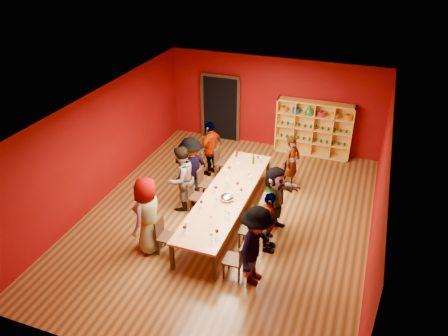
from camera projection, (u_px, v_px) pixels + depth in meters
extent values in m
cube|color=#573617|center=(227.00, 218.00, 11.22)|extent=(7.10, 9.10, 0.02)
cube|color=#6B0506|center=(274.00, 103.00, 14.16)|extent=(7.10, 0.02, 3.00)
cube|color=#6B0506|center=(130.00, 302.00, 6.79)|extent=(7.10, 0.02, 3.00)
cube|color=#6B0506|center=(102.00, 145.00, 11.51)|extent=(0.02, 9.10, 3.00)
cube|color=#6B0506|center=(380.00, 195.00, 9.44)|extent=(0.02, 9.10, 3.00)
cube|color=white|center=(227.00, 109.00, 9.73)|extent=(7.10, 9.10, 0.02)
cube|color=tan|center=(227.00, 195.00, 10.86)|extent=(1.10, 4.50, 0.06)
cube|color=black|center=(172.00, 257.00, 9.42)|extent=(0.08, 0.08, 0.69)
cube|color=black|center=(236.00, 165.00, 12.96)|extent=(0.08, 0.08, 0.69)
cube|color=black|center=(214.00, 267.00, 9.13)|extent=(0.08, 0.08, 0.69)
cube|color=black|center=(268.00, 170.00, 12.67)|extent=(0.08, 0.08, 0.69)
cube|color=black|center=(221.00, 108.00, 14.83)|extent=(1.20, 0.14, 2.20)
cube|color=black|center=(220.00, 76.00, 14.21)|extent=(1.32, 0.06, 0.10)
cube|color=black|center=(202.00, 107.00, 14.97)|extent=(0.10, 0.06, 2.20)
cube|color=black|center=(238.00, 111.00, 14.58)|extent=(0.10, 0.06, 2.20)
cube|color=gold|center=(277.00, 124.00, 14.20)|extent=(0.04, 0.40, 1.80)
cube|color=gold|center=(352.00, 134.00, 13.51)|extent=(0.04, 0.40, 1.80)
cube|color=gold|center=(316.00, 103.00, 13.42)|extent=(2.40, 0.40, 0.04)
cube|color=gold|center=(311.00, 153.00, 14.29)|extent=(2.40, 0.40, 0.04)
cube|color=gold|center=(315.00, 126.00, 14.01)|extent=(2.40, 0.02, 1.80)
cube|color=gold|center=(312.00, 141.00, 14.08)|extent=(2.36, 0.38, 0.03)
cube|color=gold|center=(314.00, 129.00, 13.86)|extent=(2.36, 0.38, 0.03)
cube|color=gold|center=(315.00, 116.00, 13.63)|extent=(2.36, 0.38, 0.03)
cube|color=gold|center=(295.00, 126.00, 14.03)|extent=(0.03, 0.38, 1.76)
cube|color=gold|center=(314.00, 129.00, 13.86)|extent=(0.03, 0.38, 1.76)
cube|color=gold|center=(333.00, 131.00, 13.68)|extent=(0.03, 0.38, 1.76)
cylinder|color=#CD640C|center=(284.00, 109.00, 13.88)|extent=(0.26, 0.26, 0.15)
sphere|color=black|center=(284.00, 106.00, 13.84)|extent=(0.05, 0.05, 0.05)
cylinder|color=navy|center=(296.00, 110.00, 13.77)|extent=(0.26, 0.26, 0.15)
sphere|color=black|center=(297.00, 108.00, 13.72)|extent=(0.05, 0.05, 0.05)
cylinder|color=#1C7129|center=(309.00, 113.00, 13.66)|extent=(0.26, 0.26, 0.08)
cone|color=#1C7129|center=(309.00, 109.00, 13.59)|extent=(0.24, 0.24, 0.22)
cylinder|color=#AC132B|center=(322.00, 114.00, 13.53)|extent=(0.26, 0.26, 0.15)
sphere|color=black|center=(322.00, 111.00, 13.48)|extent=(0.05, 0.05, 0.05)
cylinder|color=orange|center=(335.00, 115.00, 13.41)|extent=(0.26, 0.26, 0.15)
sphere|color=black|center=(335.00, 113.00, 13.36)|extent=(0.05, 0.05, 0.05)
cylinder|color=#CD640C|center=(348.00, 117.00, 13.29)|extent=(0.26, 0.26, 0.15)
sphere|color=black|center=(349.00, 114.00, 13.25)|extent=(0.05, 0.05, 0.05)
cylinder|color=black|center=(281.00, 135.00, 14.35)|extent=(0.07, 0.07, 0.10)
cylinder|color=black|center=(287.00, 136.00, 14.29)|extent=(0.07, 0.07, 0.10)
cylinder|color=black|center=(292.00, 137.00, 14.24)|extent=(0.07, 0.07, 0.10)
cylinder|color=black|center=(298.00, 138.00, 14.18)|extent=(0.07, 0.07, 0.10)
cylinder|color=black|center=(304.00, 138.00, 14.13)|extent=(0.07, 0.07, 0.10)
cylinder|color=black|center=(309.00, 139.00, 14.07)|extent=(0.07, 0.07, 0.10)
cylinder|color=black|center=(315.00, 140.00, 14.02)|extent=(0.07, 0.07, 0.10)
cylinder|color=black|center=(321.00, 141.00, 13.96)|extent=(0.07, 0.07, 0.10)
cylinder|color=black|center=(327.00, 142.00, 13.91)|extent=(0.07, 0.07, 0.10)
cylinder|color=black|center=(333.00, 143.00, 13.86)|extent=(0.07, 0.07, 0.10)
cylinder|color=black|center=(339.00, 144.00, 13.80)|extent=(0.07, 0.07, 0.10)
cylinder|color=black|center=(345.00, 144.00, 13.75)|extent=(0.07, 0.07, 0.10)
cylinder|color=black|center=(282.00, 122.00, 14.13)|extent=(0.07, 0.07, 0.10)
cylinder|color=black|center=(288.00, 123.00, 14.07)|extent=(0.07, 0.07, 0.10)
cylinder|color=black|center=(294.00, 124.00, 14.02)|extent=(0.07, 0.07, 0.10)
cylinder|color=black|center=(299.00, 125.00, 13.96)|extent=(0.07, 0.07, 0.10)
cylinder|color=black|center=(305.00, 126.00, 13.91)|extent=(0.07, 0.07, 0.10)
cylinder|color=black|center=(311.00, 126.00, 13.85)|extent=(0.07, 0.07, 0.10)
cylinder|color=black|center=(317.00, 127.00, 13.80)|extent=(0.07, 0.07, 0.10)
cylinder|color=black|center=(322.00, 128.00, 13.74)|extent=(0.07, 0.07, 0.10)
cylinder|color=black|center=(328.00, 129.00, 13.69)|extent=(0.07, 0.07, 0.10)
cylinder|color=black|center=(334.00, 130.00, 13.63)|extent=(0.07, 0.07, 0.10)
cylinder|color=black|center=(340.00, 131.00, 13.58)|extent=(0.07, 0.07, 0.10)
cylinder|color=black|center=(346.00, 131.00, 13.52)|extent=(0.07, 0.07, 0.10)
cube|color=black|center=(167.00, 237.00, 9.86)|extent=(0.42, 0.42, 0.04)
cube|color=black|center=(159.00, 227.00, 9.80)|extent=(0.04, 0.40, 0.44)
cube|color=black|center=(158.00, 248.00, 9.89)|extent=(0.04, 0.04, 0.41)
cube|color=black|center=(171.00, 251.00, 9.79)|extent=(0.04, 0.04, 0.41)
cube|color=black|center=(165.00, 239.00, 10.16)|extent=(0.04, 0.04, 0.41)
cube|color=black|center=(178.00, 242.00, 10.06)|extent=(0.04, 0.04, 0.41)
imported|color=#CB888A|center=(148.00, 215.00, 9.75)|extent=(0.56, 0.95, 1.87)
cube|color=black|center=(198.00, 197.00, 11.30)|extent=(0.42, 0.42, 0.04)
cube|color=black|center=(191.00, 188.00, 11.23)|extent=(0.04, 0.40, 0.44)
cube|color=black|center=(189.00, 206.00, 11.32)|extent=(0.04, 0.04, 0.41)
cube|color=black|center=(201.00, 209.00, 11.22)|extent=(0.04, 0.04, 0.41)
cube|color=black|center=(194.00, 199.00, 11.60)|extent=(0.04, 0.04, 0.41)
cube|color=black|center=(206.00, 202.00, 11.50)|extent=(0.04, 0.04, 0.41)
imported|color=pink|center=(181.00, 179.00, 11.20)|extent=(0.74, 0.97, 1.78)
cube|color=black|center=(207.00, 184.00, 11.83)|extent=(0.42, 0.42, 0.04)
cube|color=black|center=(200.00, 176.00, 11.77)|extent=(0.04, 0.40, 0.44)
cube|color=black|center=(199.00, 193.00, 11.85)|extent=(0.04, 0.04, 0.41)
cube|color=black|center=(211.00, 196.00, 11.75)|extent=(0.04, 0.04, 0.41)
cube|color=black|center=(204.00, 187.00, 12.13)|extent=(0.04, 0.04, 0.41)
cube|color=black|center=(215.00, 189.00, 12.03)|extent=(0.04, 0.04, 0.41)
imported|color=#4C4C51|center=(191.00, 167.00, 11.75)|extent=(0.84, 1.22, 1.74)
cube|color=black|center=(223.00, 163.00, 12.87)|extent=(0.42, 0.42, 0.04)
cube|color=black|center=(217.00, 155.00, 12.81)|extent=(0.04, 0.40, 0.44)
cube|color=black|center=(216.00, 171.00, 12.89)|extent=(0.04, 0.04, 0.41)
cube|color=black|center=(226.00, 173.00, 12.79)|extent=(0.04, 0.04, 0.41)
cube|color=black|center=(220.00, 166.00, 13.17)|extent=(0.04, 0.04, 0.41)
cube|color=black|center=(230.00, 168.00, 13.07)|extent=(0.04, 0.04, 0.41)
imported|color=pink|center=(211.00, 149.00, 12.78)|extent=(0.71, 1.08, 1.69)
cube|color=black|center=(234.00, 260.00, 9.21)|extent=(0.42, 0.42, 0.04)
cube|color=black|center=(243.00, 253.00, 9.03)|extent=(0.04, 0.40, 0.44)
cube|color=black|center=(224.00, 271.00, 9.23)|extent=(0.04, 0.04, 0.41)
cube|color=black|center=(239.00, 275.00, 9.13)|extent=(0.04, 0.04, 0.41)
cube|color=black|center=(229.00, 261.00, 9.51)|extent=(0.04, 0.04, 0.41)
cube|color=black|center=(244.00, 264.00, 9.41)|extent=(0.04, 0.04, 0.41)
imported|color=#141B37|center=(256.00, 246.00, 8.82)|extent=(0.63, 1.24, 1.85)
cube|color=black|center=(249.00, 230.00, 10.08)|extent=(0.42, 0.42, 0.04)
cube|color=black|center=(257.00, 224.00, 9.91)|extent=(0.04, 0.40, 0.44)
cube|color=black|center=(239.00, 241.00, 10.10)|extent=(0.04, 0.04, 0.41)
cube|color=black|center=(253.00, 244.00, 10.00)|extent=(0.04, 0.04, 0.41)
cube|color=black|center=(244.00, 232.00, 10.38)|extent=(0.04, 0.04, 0.41)
cube|color=black|center=(258.00, 235.00, 10.28)|extent=(0.04, 0.04, 0.41)
imported|color=pink|center=(268.00, 222.00, 9.78)|extent=(0.49, 0.93, 1.53)
cube|color=black|center=(258.00, 212.00, 10.71)|extent=(0.42, 0.42, 0.04)
cube|color=black|center=(266.00, 205.00, 10.54)|extent=(0.04, 0.40, 0.44)
cube|color=black|center=(249.00, 222.00, 10.73)|extent=(0.04, 0.04, 0.41)
cube|color=black|center=(262.00, 225.00, 10.63)|extent=(0.04, 0.04, 0.41)
cube|color=black|center=(253.00, 214.00, 11.01)|extent=(0.04, 0.04, 0.41)
cube|color=black|center=(266.00, 217.00, 10.91)|extent=(0.04, 0.04, 0.41)
imported|color=#141837|center=(275.00, 200.00, 10.37)|extent=(0.99, 1.69, 1.76)
cube|color=black|center=(278.00, 172.00, 12.39)|extent=(0.42, 0.42, 0.04)
cube|color=black|center=(285.00, 166.00, 12.22)|extent=(0.04, 0.40, 0.44)
cube|color=black|center=(270.00, 181.00, 12.42)|extent=(0.04, 0.04, 0.41)
cube|color=black|center=(282.00, 183.00, 12.32)|extent=(0.04, 0.04, 0.41)
cube|color=black|center=(273.00, 175.00, 12.69)|extent=(0.04, 0.04, 0.41)
cube|color=black|center=(285.00, 177.00, 12.59)|extent=(0.04, 0.04, 0.41)
imported|color=white|center=(291.00, 163.00, 12.10)|extent=(0.63, 0.71, 1.61)
cylinder|color=white|center=(212.00, 240.00, 9.27)|extent=(0.07, 0.07, 0.01)
cylinder|color=white|center=(211.00, 237.00, 9.24)|extent=(0.01, 0.01, 0.11)
ellipsoid|color=white|center=(211.00, 234.00, 9.20)|extent=(0.08, 0.08, 0.09)
cylinder|color=white|center=(229.00, 172.00, 11.76)|extent=(0.06, 0.06, 0.01)
cylinder|color=white|center=(229.00, 170.00, 11.73)|extent=(0.01, 0.01, 0.11)
ellipsoid|color=#4C080B|center=(229.00, 167.00, 11.69)|extent=(0.08, 0.08, 0.09)
cylinder|color=white|center=(211.00, 222.00, 9.82)|extent=(0.06, 0.06, 0.01)
cylinder|color=white|center=(211.00, 220.00, 9.80)|extent=(0.01, 0.01, 0.10)
ellipsoid|color=#DACF88|center=(211.00, 217.00, 9.75)|extent=(0.08, 0.08, 0.09)
cylinder|color=white|center=(258.00, 162.00, 12.24)|extent=(0.07, 0.07, 0.01)
cylinder|color=white|center=(258.00, 160.00, 12.20)|extent=(0.01, 0.01, 0.11)
ellipsoid|color=#4C080B|center=(258.00, 157.00, 12.16)|extent=(0.08, 0.08, 0.10)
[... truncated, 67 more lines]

